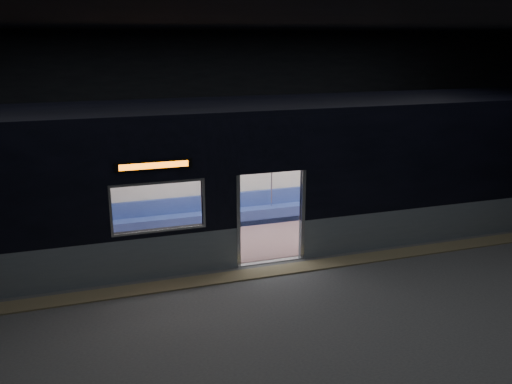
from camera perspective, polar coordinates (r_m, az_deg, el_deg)
station_floor at (r=11.18m, az=3.37°, el=-9.41°), size 24.00×14.00×0.01m
station_envelope at (r=10.17m, az=3.71°, el=9.63°), size 24.00×14.00×5.00m
tactile_strip at (r=11.64m, az=2.37°, el=-8.24°), size 22.80×0.50×0.03m
metro_car at (r=12.84m, az=-0.68°, el=2.73°), size 18.00×3.04×3.35m
passenger at (r=15.51m, az=11.76°, el=0.79°), size 0.47×0.75×1.43m
handbag at (r=15.36m, az=12.32°, el=0.09°), size 0.34×0.32×0.13m
transit_map at (r=15.18m, az=8.32°, el=3.30°), size 1.10×0.03×0.71m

